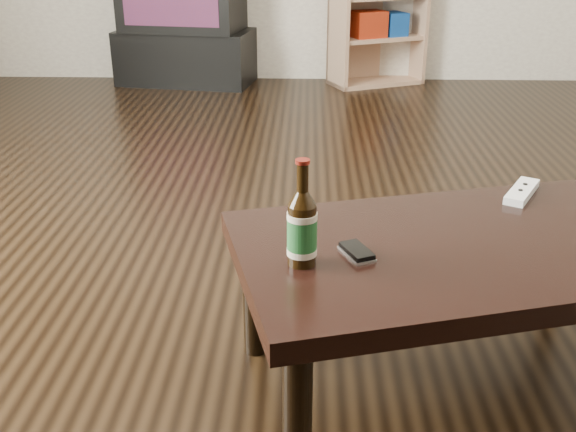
{
  "coord_description": "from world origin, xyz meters",
  "views": [
    {
      "loc": [
        0.01,
        -1.97,
        1.08
      ],
      "look_at": [
        -0.03,
        -0.67,
        0.5
      ],
      "focal_mm": 42.0,
      "sensor_mm": 36.0,
      "label": 1
    }
  ],
  "objects_px": {
    "coffee_table": "(459,261)",
    "tv_stand": "(186,57)",
    "phone": "(357,252)",
    "remote": "(522,192)",
    "beer_bottle": "(302,229)"
  },
  "relations": [
    {
      "from": "beer_bottle",
      "to": "coffee_table",
      "type": "bearing_deg",
      "value": 17.98
    },
    {
      "from": "coffee_table",
      "to": "phone",
      "type": "height_order",
      "value": "phone"
    },
    {
      "from": "coffee_table",
      "to": "phone",
      "type": "relative_size",
      "value": 10.81
    },
    {
      "from": "tv_stand",
      "to": "beer_bottle",
      "type": "bearing_deg",
      "value": -66.77
    },
    {
      "from": "tv_stand",
      "to": "remote",
      "type": "height_order",
      "value": "remote"
    },
    {
      "from": "beer_bottle",
      "to": "phone",
      "type": "relative_size",
      "value": 2.23
    },
    {
      "from": "coffee_table",
      "to": "remote",
      "type": "bearing_deg",
      "value": 52.93
    },
    {
      "from": "coffee_table",
      "to": "phone",
      "type": "distance_m",
      "value": 0.27
    },
    {
      "from": "phone",
      "to": "remote",
      "type": "xyz_separation_m",
      "value": [
        0.47,
        0.37,
        0.0
      ]
    },
    {
      "from": "coffee_table",
      "to": "remote",
      "type": "relative_size",
      "value": 6.16
    },
    {
      "from": "beer_bottle",
      "to": "remote",
      "type": "bearing_deg",
      "value": 35.05
    },
    {
      "from": "tv_stand",
      "to": "phone",
      "type": "relative_size",
      "value": 8.63
    },
    {
      "from": "tv_stand",
      "to": "beer_bottle",
      "type": "xyz_separation_m",
      "value": [
        0.86,
        -3.5,
        0.29
      ]
    },
    {
      "from": "coffee_table",
      "to": "tv_stand",
      "type": "bearing_deg",
      "value": 110.0
    },
    {
      "from": "remote",
      "to": "coffee_table",
      "type": "bearing_deg",
      "value": -97.47
    }
  ]
}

